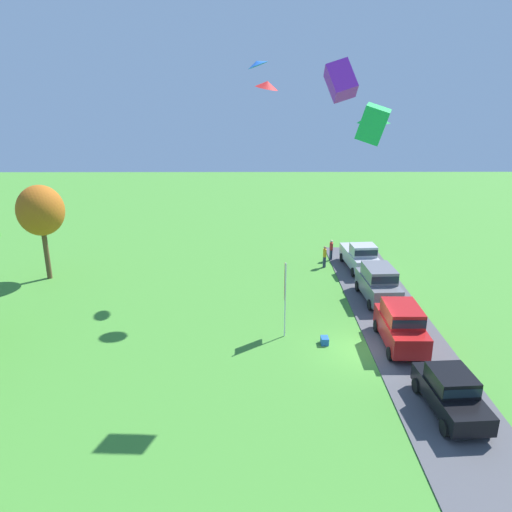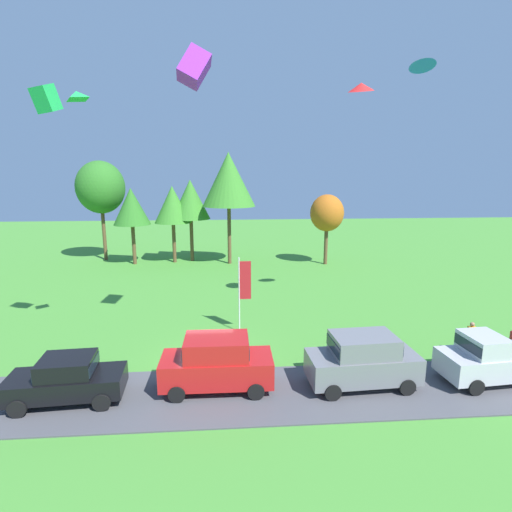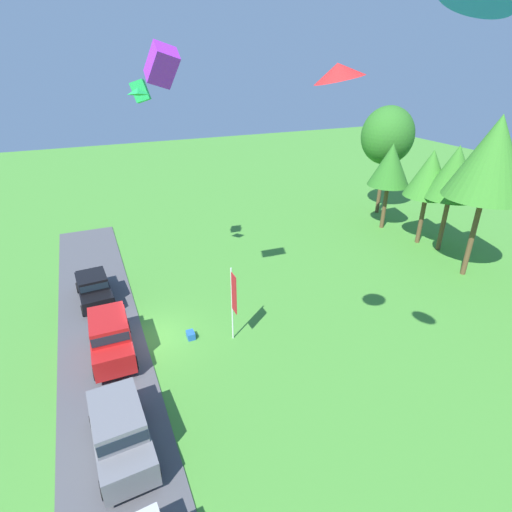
{
  "view_description": "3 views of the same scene",
  "coord_description": "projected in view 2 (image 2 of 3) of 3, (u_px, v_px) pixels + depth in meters",
  "views": [
    {
      "loc": [
        -23.51,
        5.79,
        13.23
      ],
      "look_at": [
        0.7,
        5.65,
        5.09
      ],
      "focal_mm": 35.0,
      "sensor_mm": 36.0,
      "label": 1
    },
    {
      "loc": [
        0.99,
        -17.45,
        8.93
      ],
      "look_at": [
        2.85,
        6.97,
        3.82
      ],
      "focal_mm": 28.0,
      "sensor_mm": 36.0,
      "label": 2
    },
    {
      "loc": [
        18.43,
        -1.88,
        13.72
      ],
      "look_at": [
        0.93,
        5.74,
        4.36
      ],
      "focal_mm": 28.0,
      "sensor_mm": 36.0,
      "label": 3
    }
  ],
  "objects": [
    {
      "name": "ground_plane",
      "position": [
        207.0,
        366.0,
        18.79
      ],
      "size": [
        120.0,
        120.0,
        0.0
      ],
      "primitive_type": "plane",
      "color": "#478E33"
    },
    {
      "name": "pavement_strip",
      "position": [
        204.0,
        396.0,
        16.23
      ],
      "size": [
        36.0,
        4.4,
        0.06
      ],
      "primitive_type": "cube",
      "color": "#4C4C51",
      "rests_on": "ground"
    },
    {
      "name": "car_sedan_by_flagpole",
      "position": [
        67.0,
        378.0,
        15.64
      ],
      "size": [
        4.51,
        2.19,
        1.84
      ],
      "color": "black",
      "rests_on": "ground"
    },
    {
      "name": "car_suv_mid_row",
      "position": [
        217.0,
        361.0,
        16.5
      ],
      "size": [
        4.62,
        2.09,
        2.28
      ],
      "color": "red",
      "rests_on": "ground"
    },
    {
      "name": "car_suv_near_entrance",
      "position": [
        363.0,
        359.0,
        16.72
      ],
      "size": [
        4.69,
        2.24,
        2.28
      ],
      "color": "slate",
      "rests_on": "ground"
    },
    {
      "name": "car_pickup_far_end",
      "position": [
        494.0,
        358.0,
        17.17
      ],
      "size": [
        5.13,
        2.36,
        2.14
      ],
      "color": "#B7B7BC",
      "rests_on": "ground"
    },
    {
      "name": "person_beside_suv",
      "position": [
        471.0,
        338.0,
        19.84
      ],
      "size": [
        0.36,
        0.24,
        1.71
      ],
      "color": "#2D334C",
      "rests_on": "ground"
    },
    {
      "name": "tree_lone_near",
      "position": [
        101.0,
        188.0,
        40.29
      ],
      "size": [
        4.8,
        4.8,
        10.14
      ],
      "color": "brown",
      "rests_on": "ground"
    },
    {
      "name": "tree_far_right",
      "position": [
        131.0,
        207.0,
        38.72
      ],
      "size": [
        3.56,
        3.56,
        7.52
      ],
      "color": "brown",
      "rests_on": "ground"
    },
    {
      "name": "tree_left_of_center",
      "position": [
        172.0,
        205.0,
        39.52
      ],
      "size": [
        3.64,
        3.64,
        7.69
      ],
      "color": "brown",
      "rests_on": "ground"
    },
    {
      "name": "tree_right_of_center",
      "position": [
        190.0,
        200.0,
        40.08
      ],
      "size": [
        3.92,
        3.92,
        8.28
      ],
      "color": "brown",
      "rests_on": "ground"
    },
    {
      "name": "tree_center_back",
      "position": [
        229.0,
        180.0,
        38.41
      ],
      "size": [
        5.16,
        5.16,
        10.89
      ],
      "color": "brown",
      "rests_on": "ground"
    },
    {
      "name": "tree_far_left",
      "position": [
        327.0,
        213.0,
        38.85
      ],
      "size": [
        3.27,
        3.27,
        6.9
      ],
      "color": "brown",
      "rests_on": "ground"
    },
    {
      "name": "flag_banner",
      "position": [
        243.0,
        285.0,
        22.31
      ],
      "size": [
        0.71,
        0.08,
        4.36
      ],
      "color": "silver",
      "rests_on": "ground"
    },
    {
      "name": "cooler_box",
      "position": [
        223.0,
        345.0,
        20.67
      ],
      "size": [
        0.56,
        0.4,
        0.4
      ],
      "primitive_type": "cube",
      "color": "blue",
      "rests_on": "ground"
    },
    {
      "name": "kite_diamond_low_drifter",
      "position": [
        76.0,
        95.0,
        17.4
      ],
      "size": [
        1.03,
        1.01,
        0.48
      ],
      "primitive_type": "pyramid",
      "rotation": [
        -0.16,
        0.0,
        1.35
      ],
      "color": "green"
    },
    {
      "name": "kite_delta_over_trees",
      "position": [
        422.0,
        64.0,
        22.02
      ],
      "size": [
        1.5,
        1.52,
        0.77
      ],
      "primitive_type": "cone",
      "rotation": [
        0.35,
        0.0,
        3.1
      ],
      "color": "blue"
    },
    {
      "name": "kite_delta_high_left",
      "position": [
        361.0,
        87.0,
        21.49
      ],
      "size": [
        1.94,
        1.97,
        0.71
      ],
      "primitive_type": "cone",
      "rotation": [
        -0.2,
        0.0,
        2.67
      ],
      "color": "red"
    },
    {
      "name": "kite_box_topmost",
      "position": [
        46.0,
        99.0,
        17.65
      ],
      "size": [
        1.16,
        1.23,
        1.36
      ],
      "primitive_type": "cube",
      "rotation": [
        0.12,
        0.3,
        4.43
      ],
      "color": "green"
    },
    {
      "name": "kite_box_trailing_tail",
      "position": [
        194.0,
        67.0,
        17.88
      ],
      "size": [
        1.65,
        1.46,
        1.96
      ],
      "primitive_type": "cube",
      "rotation": [
        0.51,
        0.3,
        1.67
      ],
      "color": "purple"
    }
  ]
}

